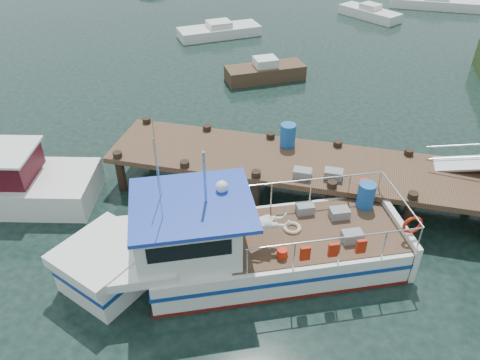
% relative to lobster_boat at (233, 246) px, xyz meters
% --- Properties ---
extents(ground_plane, '(160.00, 160.00, 0.00)m').
position_rel_lobster_boat_xyz_m(ground_plane, '(0.55, 4.24, -0.91)').
color(ground_plane, black).
extents(lobster_boat, '(10.00, 6.29, 5.00)m').
position_rel_lobster_boat_xyz_m(lobster_boat, '(0.00, 0.00, 0.00)').
color(lobster_boat, silver).
rests_on(lobster_boat, ground).
extents(moored_rowboat, '(4.38, 3.38, 1.23)m').
position_rel_lobster_boat_xyz_m(moored_rowboat, '(-1.80, 14.01, -0.45)').
color(moored_rowboat, '#4C3524').
rests_on(moored_rowboat, ground).
extents(moored_a, '(5.49, 4.55, 0.99)m').
position_rel_lobster_boat_xyz_m(moored_a, '(-6.17, 20.33, -0.54)').
color(moored_a, silver).
rests_on(moored_a, ground).
extents(moored_b, '(4.67, 3.97, 1.02)m').
position_rel_lobster_boat_xyz_m(moored_b, '(3.50, 26.94, -0.53)').
color(moored_b, silver).
rests_on(moored_b, ground).
extents(moored_c, '(6.77, 2.40, 1.06)m').
position_rel_lobster_boat_xyz_m(moored_c, '(8.42, 31.09, -0.51)').
color(moored_c, silver).
rests_on(moored_c, ground).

